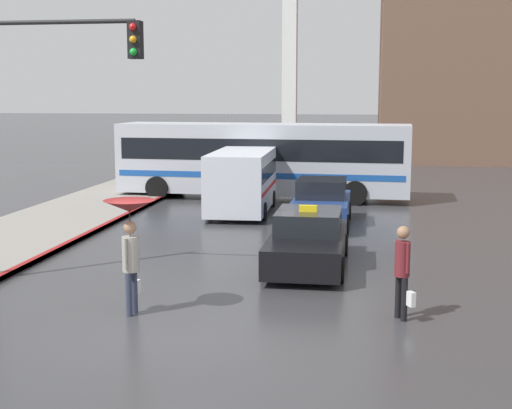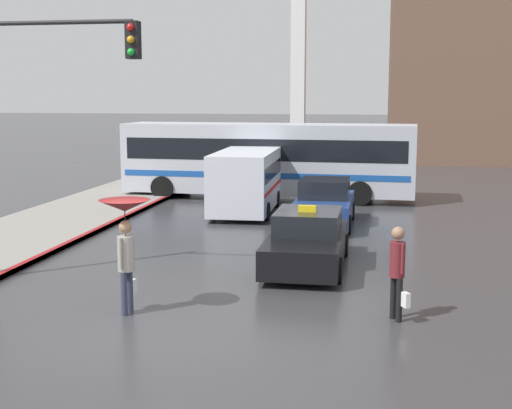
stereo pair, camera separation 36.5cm
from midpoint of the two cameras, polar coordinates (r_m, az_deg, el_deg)
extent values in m
plane|color=#38383A|center=(12.98, -8.28, -10.52)|extent=(300.00, 300.00, 0.00)
cube|color=black|center=(17.84, 3.58, -3.42)|extent=(1.80, 4.48, 0.69)
cube|color=black|center=(17.94, 3.66, -1.33)|extent=(1.58, 2.02, 0.55)
cylinder|color=black|center=(16.48, 6.09, -5.23)|extent=(0.20, 0.60, 0.60)
cylinder|color=black|center=(16.64, 0.18, -5.04)|extent=(0.20, 0.60, 0.60)
cylinder|color=black|center=(19.18, 6.51, -3.24)|extent=(0.20, 0.60, 0.60)
cylinder|color=black|center=(19.32, 1.43, -3.10)|extent=(0.20, 0.60, 0.60)
cube|color=yellow|center=(17.66, 3.61, -0.33)|extent=(0.44, 0.16, 0.16)
cube|color=navy|center=(23.59, 4.79, -0.37)|extent=(1.80, 4.26, 0.75)
cube|color=black|center=(23.70, 4.84, 1.33)|extent=(1.58, 1.92, 0.60)
cylinder|color=black|center=(22.29, 6.72, -1.56)|extent=(0.20, 0.60, 0.60)
cylinder|color=black|center=(22.41, 2.35, -1.45)|extent=(0.20, 0.60, 0.60)
cylinder|color=black|center=(24.89, 6.96, -0.49)|extent=(0.20, 0.60, 0.60)
cylinder|color=black|center=(25.00, 3.05, -0.39)|extent=(0.20, 0.60, 0.60)
cube|color=silver|center=(25.95, -1.53, 1.98)|extent=(2.16, 5.16, 2.09)
cube|color=black|center=(25.91, -1.53, 2.79)|extent=(2.17, 4.75, 0.54)
cube|color=red|center=(25.98, -1.52, 1.40)|extent=(2.18, 4.96, 0.14)
cylinder|color=black|center=(24.44, 0.15, -0.55)|extent=(0.22, 0.64, 0.63)
cylinder|color=black|center=(24.74, -4.22, -0.46)|extent=(0.22, 0.64, 0.63)
cylinder|color=black|center=(27.45, 0.92, 0.47)|extent=(0.22, 0.64, 0.63)
cylinder|color=black|center=(27.71, -2.99, 0.54)|extent=(0.22, 0.64, 0.63)
cube|color=#B2B7C1|center=(29.61, 0.20, 3.73)|extent=(12.12, 3.01, 2.83)
cube|color=black|center=(29.57, 0.20, 4.55)|extent=(11.52, 3.00, 0.87)
cube|color=#194C9E|center=(29.67, 0.19, 2.59)|extent=(11.76, 3.02, 0.24)
cylinder|color=black|center=(29.70, -8.25, 1.33)|extent=(0.97, 0.32, 0.96)
cylinder|color=black|center=(31.95, -6.81, 1.88)|extent=(0.97, 0.32, 0.96)
cylinder|color=black|center=(28.05, 7.57, 0.91)|extent=(0.97, 0.32, 0.96)
cylinder|color=black|center=(30.43, 7.88, 1.52)|extent=(0.97, 0.32, 0.96)
cylinder|color=#2D3347|center=(14.17, -10.87, -7.09)|extent=(0.14, 0.14, 0.87)
cylinder|color=#2D3347|center=(14.35, -10.42, -6.87)|extent=(0.14, 0.14, 0.87)
cylinder|color=gray|center=(14.07, -10.73, -3.91)|extent=(0.39, 0.39, 0.69)
sphere|color=#997051|center=(13.97, -10.79, -1.82)|extent=(0.25, 0.25, 0.25)
cylinder|color=gray|center=(13.89, -11.16, -3.87)|extent=(0.08, 0.08, 0.59)
cylinder|color=gray|center=(14.23, -10.32, -3.54)|extent=(0.08, 0.08, 0.59)
cone|color=maroon|center=(13.90, -10.84, -0.12)|extent=(1.00, 1.00, 0.23)
cylinder|color=black|center=(13.95, -10.80, -1.53)|extent=(0.02, 0.02, 0.70)
cube|color=white|center=(14.51, -10.25, -6.51)|extent=(0.13, 0.20, 0.28)
cylinder|color=black|center=(14.07, 10.57, -7.23)|extent=(0.16, 0.16, 0.85)
cylinder|color=black|center=(13.89, 11.04, -7.46)|extent=(0.16, 0.16, 0.85)
cylinder|color=maroon|center=(13.79, 10.89, -4.30)|extent=(0.40, 0.40, 0.67)
sphere|color=#997051|center=(13.69, 10.95, -2.22)|extent=(0.25, 0.25, 0.25)
cylinder|color=maroon|center=(13.94, 10.50, -3.95)|extent=(0.10, 0.10, 0.57)
cylinder|color=maroon|center=(13.63, 11.30, -4.26)|extent=(0.10, 0.10, 0.57)
cube|color=white|center=(13.78, 11.56, -7.43)|extent=(0.18, 0.21, 0.28)
cylinder|color=black|center=(16.65, -16.49, 13.81)|extent=(3.68, 0.10, 0.10)
cube|color=black|center=(15.93, -10.29, 12.83)|extent=(0.28, 0.28, 0.80)
sphere|color=red|center=(15.80, -10.51, 13.80)|extent=(0.16, 0.16, 0.16)
sphere|color=orange|center=(15.78, -10.48, 12.86)|extent=(0.16, 0.16, 0.16)
sphere|color=green|center=(15.76, -10.46, 11.92)|extent=(0.16, 0.16, 0.16)
cube|color=white|center=(46.77, 2.52, 15.68)|extent=(0.90, 0.90, 19.84)
camera|label=1|loc=(0.18, -90.56, -0.09)|focal=50.00mm
camera|label=2|loc=(0.18, 89.44, 0.09)|focal=50.00mm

